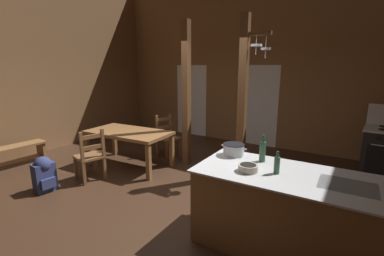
# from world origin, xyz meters

# --- Properties ---
(ground_plane) EXTENTS (8.53, 7.70, 0.10)m
(ground_plane) POSITION_xyz_m (0.00, 0.00, -0.05)
(ground_plane) COLOR #382316
(wall_back) EXTENTS (8.53, 0.14, 4.56)m
(wall_back) POSITION_xyz_m (0.00, 3.52, 2.28)
(wall_back) COLOR brown
(wall_back) RESTS_ON ground_plane
(wall_left) EXTENTS (0.14, 7.70, 4.56)m
(wall_left) POSITION_xyz_m (-3.93, 0.00, 2.28)
(wall_left) COLOR brown
(wall_left) RESTS_ON ground_plane
(glazed_door_back_left) EXTENTS (1.00, 0.01, 2.05)m
(glazed_door_back_left) POSITION_xyz_m (-1.74, 3.45, 1.02)
(glazed_door_back_left) COLOR white
(glazed_door_back_left) RESTS_ON ground_plane
(glazed_panel_back_right) EXTENTS (0.84, 0.01, 2.05)m
(glazed_panel_back_right) POSITION_xyz_m (0.39, 3.45, 1.02)
(glazed_panel_back_right) COLOR white
(glazed_panel_back_right) RESTS_ON ground_plane
(kitchen_island) EXTENTS (2.18, 1.02, 0.90)m
(kitchen_island) POSITION_xyz_m (2.07, -0.39, 0.45)
(kitchen_island) COLOR brown
(kitchen_island) RESTS_ON ground_plane
(support_post_with_pot_rack) EXTENTS (0.52, 0.20, 2.91)m
(support_post_with_pot_rack) POSITION_xyz_m (0.75, 1.31, 1.54)
(support_post_with_pot_rack) COLOR brown
(support_post_with_pot_rack) RESTS_ON ground_plane
(support_post_center) EXTENTS (0.14, 0.14, 2.91)m
(support_post_center) POSITION_xyz_m (-0.49, 1.32, 1.45)
(support_post_center) COLOR brown
(support_post_center) RESTS_ON ground_plane
(dining_table) EXTENTS (1.76, 1.02, 0.74)m
(dining_table) POSITION_xyz_m (-1.38, 0.53, 0.65)
(dining_table) COLOR brown
(dining_table) RESTS_ON ground_plane
(ladderback_chair_near_window) EXTENTS (0.55, 0.55, 0.95)m
(ladderback_chair_near_window) POSITION_xyz_m (-1.11, 1.47, 0.45)
(ladderback_chair_near_window) COLOR brown
(ladderback_chair_near_window) RESTS_ON ground_plane
(ladderback_chair_by_post) EXTENTS (0.54, 0.54, 0.95)m
(ladderback_chair_by_post) POSITION_xyz_m (-1.45, -0.36, 0.45)
(ladderback_chair_by_post) COLOR brown
(ladderback_chair_by_post) RESTS_ON ground_plane
(bench_along_left_wall) EXTENTS (0.42, 1.35, 0.44)m
(bench_along_left_wall) POSITION_xyz_m (-3.33, -0.86, 0.30)
(bench_along_left_wall) COLOR brown
(bench_along_left_wall) RESTS_ON ground_plane
(backpack) EXTENTS (0.33, 0.34, 0.60)m
(backpack) POSITION_xyz_m (-1.72, -1.07, 0.31)
(backpack) COLOR navy
(backpack) RESTS_ON ground_plane
(stockpot_on_counter) EXTENTS (0.35, 0.28, 0.15)m
(stockpot_on_counter) POSITION_xyz_m (1.22, -0.13, 0.97)
(stockpot_on_counter) COLOR silver
(stockpot_on_counter) RESTS_ON kitchen_island
(mixing_bowl_on_counter) EXTENTS (0.22, 0.22, 0.08)m
(mixing_bowl_on_counter) POSITION_xyz_m (1.59, -0.56, 0.94)
(mixing_bowl_on_counter) COLOR #B2A893
(mixing_bowl_on_counter) RESTS_ON kitchen_island
(bottle_tall_on_counter) EXTENTS (0.08, 0.08, 0.33)m
(bottle_tall_on_counter) POSITION_xyz_m (1.61, -0.17, 1.03)
(bottle_tall_on_counter) COLOR #2D5638
(bottle_tall_on_counter) RESTS_ON kitchen_island
(bottle_short_on_counter) EXTENTS (0.06, 0.06, 0.25)m
(bottle_short_on_counter) POSITION_xyz_m (1.87, -0.45, 1.00)
(bottle_short_on_counter) COLOR #2D5638
(bottle_short_on_counter) RESTS_ON kitchen_island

